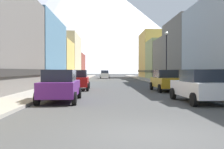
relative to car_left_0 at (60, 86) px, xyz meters
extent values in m
plane|color=#414141|center=(3.80, -7.59, -0.90)|extent=(400.00, 400.00, 0.00)
cube|color=gray|center=(-2.45, 27.41, -0.82)|extent=(2.50, 100.00, 0.15)
cube|color=gray|center=(10.05, 27.41, -0.82)|extent=(2.50, 100.00, 0.15)
cube|color=slate|center=(-7.23, 19.37, 3.35)|extent=(7.05, 13.92, 8.50)
cube|color=#22333F|center=(-7.23, 19.37, 0.70)|extent=(7.35, 13.92, 0.50)
cube|color=#D8B259|center=(-7.63, 31.84, 2.59)|extent=(7.85, 9.99, 6.98)
cube|color=brown|center=(-7.63, 31.84, 0.70)|extent=(8.15, 9.99, 0.50)
cube|color=beige|center=(-7.50, 43.78, 3.95)|extent=(7.61, 13.09, 9.69)
cube|color=#595444|center=(-7.50, 43.78, 0.70)|extent=(7.91, 13.09, 0.50)
cube|color=brown|center=(-7.55, 56.91, 2.25)|extent=(7.70, 12.22, 6.30)
cube|color=#3B1B16|center=(-7.55, 56.91, 0.70)|extent=(8.00, 12.22, 0.50)
cube|color=#66605B|center=(14.35, 20.98, 3.43)|extent=(6.11, 10.54, 8.67)
cube|color=#2D2B29|center=(14.35, 20.98, 0.70)|extent=(6.41, 10.54, 0.50)
cube|color=#66605B|center=(14.98, 30.48, 2.70)|extent=(7.35, 8.34, 7.20)
cube|color=#2D2B29|center=(14.98, 30.48, 0.70)|extent=(7.65, 8.34, 0.50)
cube|color=#8C9966|center=(14.81, 39.57, 3.11)|extent=(7.03, 9.05, 8.02)
cube|color=#3F442D|center=(14.81, 39.57, 0.70)|extent=(7.33, 9.05, 0.50)
cube|color=#D8B259|center=(14.73, 50.30, 4.68)|extent=(6.86, 12.37, 11.16)
cube|color=brown|center=(14.73, 50.30, 0.70)|extent=(7.16, 12.37, 0.50)
cube|color=#591E72|center=(0.00, 0.06, -0.16)|extent=(1.96, 4.45, 0.80)
cube|color=#1E232D|center=(0.01, -0.19, 0.56)|extent=(1.66, 2.24, 0.64)
cylinder|color=black|center=(-0.97, 1.69, -0.56)|extent=(0.24, 0.69, 0.68)
cylinder|color=black|center=(0.87, 1.74, -0.56)|extent=(0.24, 0.69, 0.68)
cylinder|color=black|center=(-0.88, -1.61, -0.56)|extent=(0.24, 0.69, 0.68)
cylinder|color=black|center=(0.96, -1.56, -0.56)|extent=(0.24, 0.69, 0.68)
cube|color=#9E1111|center=(0.00, 8.84, -0.16)|extent=(2.01, 4.47, 0.80)
cube|color=#1E232D|center=(0.01, 8.59, 0.56)|extent=(1.69, 2.26, 0.64)
cylinder|color=black|center=(-0.99, 10.46, -0.56)|extent=(0.25, 0.69, 0.68)
cylinder|color=black|center=(0.85, 10.53, -0.56)|extent=(0.25, 0.69, 0.68)
cylinder|color=black|center=(-0.86, 7.16, -0.56)|extent=(0.25, 0.69, 0.68)
cylinder|color=black|center=(0.98, 7.23, -0.56)|extent=(0.25, 0.69, 0.68)
cube|color=silver|center=(7.60, -0.50, -0.16)|extent=(2.06, 4.49, 0.80)
cube|color=#1E232D|center=(7.61, -0.75, 0.56)|extent=(1.71, 2.28, 0.64)
cylinder|color=black|center=(6.60, 1.10, -0.56)|extent=(0.25, 0.69, 0.68)
cylinder|color=black|center=(8.44, 1.19, -0.56)|extent=(0.25, 0.69, 0.68)
cylinder|color=black|center=(6.76, -2.20, -0.56)|extent=(0.25, 0.69, 0.68)
cube|color=#B28419|center=(7.60, 7.23, -0.16)|extent=(1.96, 4.45, 0.80)
cube|color=#1E232D|center=(7.59, 7.48, 0.56)|extent=(1.66, 2.24, 0.64)
cylinder|color=black|center=(8.56, 5.61, -0.56)|extent=(0.24, 0.69, 0.68)
cylinder|color=black|center=(6.72, 5.56, -0.56)|extent=(0.24, 0.69, 0.68)
cylinder|color=black|center=(8.47, 8.91, -0.56)|extent=(0.24, 0.69, 0.68)
cylinder|color=black|center=(6.63, 8.86, -0.56)|extent=(0.24, 0.69, 0.68)
cube|color=silver|center=(2.20, 42.81, -0.16)|extent=(1.84, 4.40, 0.80)
cube|color=#1E232D|center=(2.20, 43.06, 0.56)|extent=(1.60, 2.20, 0.64)
cylinder|color=black|center=(3.12, 41.16, -0.56)|extent=(0.22, 0.68, 0.68)
cylinder|color=black|center=(1.28, 41.16, -0.56)|extent=(0.22, 0.68, 0.68)
cylinder|color=black|center=(3.12, 44.46, -0.56)|extent=(0.22, 0.68, 0.68)
cylinder|color=black|center=(1.28, 44.46, -0.56)|extent=(0.22, 0.68, 0.68)
cylinder|color=#4C5156|center=(10.15, 3.17, -0.30)|extent=(0.56, 0.56, 0.90)
cylinder|color=#2D2D33|center=(10.15, 3.17, 0.19)|extent=(0.59, 0.59, 0.08)
cylinder|color=brown|center=(10.05, 12.85, -0.04)|extent=(0.36, 0.36, 1.42)
sphere|color=tan|center=(10.05, 12.85, 0.79)|extent=(0.23, 0.23, 0.23)
cylinder|color=black|center=(9.15, 13.93, 2.00)|extent=(0.12, 0.12, 5.50)
sphere|color=white|center=(9.15, 13.93, 4.93)|extent=(0.36, 0.36, 0.36)
cone|color=white|center=(-21.97, 252.41, 53.67)|extent=(254.23, 254.23, 109.15)
camera|label=1|loc=(2.58, -14.57, 0.83)|focal=41.85mm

